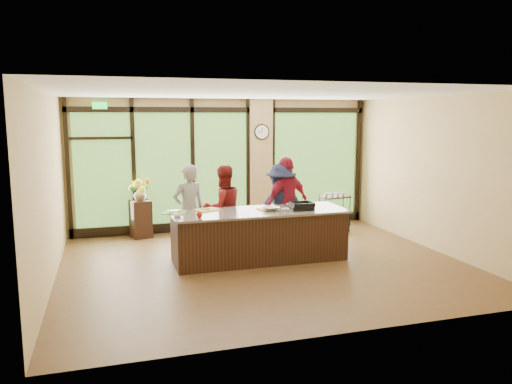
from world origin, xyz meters
TOP-DOWN VIEW (x-y plane):
  - floor at (0.00, 0.00)m, footprint 7.00×7.00m
  - ceiling at (0.00, 0.00)m, footprint 7.00×7.00m
  - back_wall at (0.00, 3.00)m, footprint 7.00×0.00m
  - left_wall at (-3.50, 0.00)m, footprint 0.00×6.00m
  - right_wall at (3.50, 0.00)m, footprint 0.00×6.00m
  - window_wall at (0.16, 2.95)m, footprint 6.90×0.12m
  - island_base at (0.00, 0.30)m, footprint 3.10×1.00m
  - countertop at (0.00, 0.30)m, footprint 3.20×1.10m
  - wall_clock at (0.85, 2.87)m, footprint 0.36×0.04m
  - cook_left at (-1.17, 0.97)m, footprint 0.71×0.56m
  - cook_midleft at (-0.49, 1.09)m, footprint 0.93×0.80m
  - cook_midright at (0.78, 0.97)m, footprint 1.16×0.85m
  - cook_right at (0.67, 1.02)m, footprint 1.14×0.71m
  - roasting_pan at (0.77, 0.15)m, footprint 0.43×0.35m
  - mixing_bowl at (0.20, 0.23)m, footprint 0.38×0.38m
  - cutting_board_left at (-1.50, 0.51)m, footprint 0.50×0.45m
  - cutting_board_center at (-0.89, 0.61)m, footprint 0.54×0.48m
  - cutting_board_right at (0.18, 0.37)m, footprint 0.38×0.29m
  - prep_bowl_near at (-1.50, 0.16)m, footprint 0.16×0.16m
  - prep_bowl_mid at (0.45, 0.14)m, footprint 0.18×0.18m
  - prep_bowl_far at (0.71, 0.61)m, footprint 0.16×0.16m
  - red_ramekin at (-1.15, -0.00)m, footprint 0.12×0.12m
  - flower_stand at (-1.96, 2.69)m, footprint 0.49×0.49m
  - flower_vase at (-1.96, 2.69)m, footprint 0.35×0.35m
  - bar_cart at (2.30, 1.95)m, footprint 0.71×0.48m

SIDE VIEW (x-z plane):
  - floor at x=0.00m, z-range 0.00..0.00m
  - flower_stand at x=-1.96m, z-range 0.00..0.81m
  - island_base at x=0.00m, z-range 0.00..0.88m
  - bar_cart at x=2.30m, z-range 0.09..0.99m
  - cook_midleft at x=-0.49m, z-range 0.00..1.68m
  - cook_right at x=0.67m, z-range 0.00..1.69m
  - cook_left at x=-1.17m, z-range 0.00..1.73m
  - countertop at x=0.00m, z-range 0.88..0.92m
  - cook_midright at x=0.78m, z-range 0.00..1.82m
  - cutting_board_right at x=0.18m, z-range 0.92..0.93m
  - cutting_board_left at x=-1.50m, z-range 0.92..0.93m
  - cutting_board_center at x=-0.89m, z-range 0.92..0.93m
  - prep_bowl_far at x=0.71m, z-range 0.92..0.95m
  - prep_bowl_mid at x=0.45m, z-range 0.92..0.96m
  - prep_bowl_near at x=-1.50m, z-range 0.92..0.97m
  - flower_vase at x=-1.96m, z-range 0.81..1.09m
  - roasting_pan at x=0.77m, z-range 0.92..0.99m
  - mixing_bowl at x=0.20m, z-range 0.92..0.99m
  - red_ramekin at x=-1.15m, z-range 0.92..1.00m
  - window_wall at x=0.16m, z-range -0.11..2.89m
  - back_wall at x=0.00m, z-range -2.00..5.00m
  - left_wall at x=-3.50m, z-range -1.50..4.50m
  - right_wall at x=3.50m, z-range -1.50..4.50m
  - wall_clock at x=0.85m, z-range 2.07..2.43m
  - ceiling at x=0.00m, z-range 3.00..3.00m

